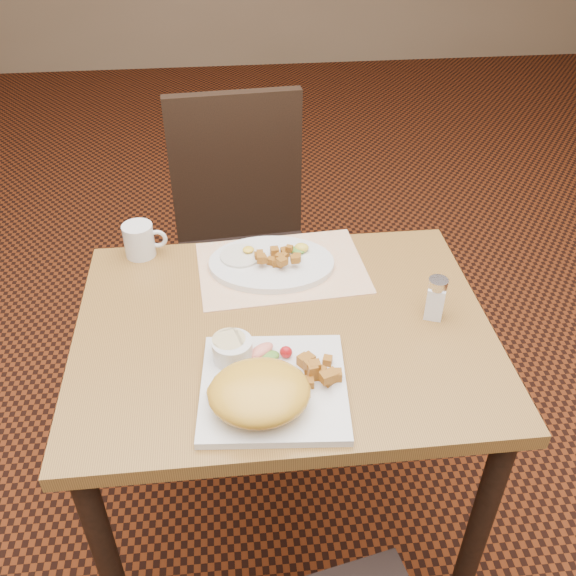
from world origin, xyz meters
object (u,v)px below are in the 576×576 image
Objects in this scene: table at (284,363)px; plate_oval at (272,264)px; coffee_mug at (140,240)px; chair_far at (243,235)px; salt_shaker at (436,298)px; plate_square at (274,387)px.

table is 0.25m from plate_oval.
plate_oval is at bearing -15.71° from coffee_mug.
chair_far is 0.85m from salt_shaker.
salt_shaker reaches higher than table.
chair_far is 3.46× the size of plate_square.
salt_shaker is at bearing 26.90° from plate_square.
plate_square is 0.42m from salt_shaker.
plate_square is at bearing -153.10° from salt_shaker.
plate_oval is (0.06, -0.48, 0.22)m from chair_far.
plate_square is (-0.04, -0.19, 0.12)m from table.
coffee_mug is (-0.33, 0.31, 0.15)m from table.
plate_square reaches higher than table.
coffee_mug is at bearing 51.72° from chair_far.
table is at bearing -179.71° from salt_shaker.
salt_shaker is (0.40, -0.70, 0.26)m from chair_far.
coffee_mug is at bearing 136.22° from table.
coffee_mug is (-0.32, 0.09, 0.03)m from plate_oval.
plate_square is at bearing -59.94° from coffee_mug.
table is 9.00× the size of salt_shaker.
plate_square is 2.60× the size of coffee_mug.
chair_far is 9.00× the size of coffee_mug.
plate_oval is 0.33m from coffee_mug.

